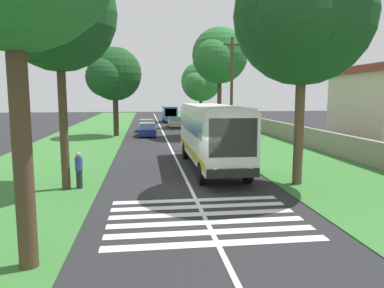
{
  "coord_description": "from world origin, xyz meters",
  "views": [
    {
      "loc": [
        -16.25,
        2.05,
        4.33
      ],
      "look_at": [
        3.88,
        -0.54,
        1.6
      ],
      "focal_mm": 34.16,
      "sensor_mm": 36.0,
      "label": 1
    }
  ],
  "objects_px": {
    "trailing_car_2": "(175,122)",
    "utility_pole": "(232,91)",
    "trailing_car_0": "(147,130)",
    "trailing_car_1": "(147,126)",
    "roadside_tree_left_2": "(113,75)",
    "roadside_tree_right_1": "(300,19)",
    "roadside_tree_right_0": "(218,57)",
    "trailing_minibus_0": "(170,112)",
    "roadside_tree_right_2": "(200,83)",
    "roadside_tree_left_1": "(55,17)",
    "coach_bus": "(211,132)",
    "pedestrian": "(79,170)"
  },
  "relations": [
    {
      "from": "trailing_car_2",
      "to": "utility_pole",
      "type": "relative_size",
      "value": 0.48
    },
    {
      "from": "trailing_car_0",
      "to": "trailing_car_1",
      "type": "distance_m",
      "value": 5.36
    },
    {
      "from": "roadside_tree_left_2",
      "to": "roadside_tree_right_1",
      "type": "relative_size",
      "value": 0.83
    },
    {
      "from": "roadside_tree_right_1",
      "to": "roadside_tree_right_0",
      "type": "bearing_deg",
      "value": -1.05
    },
    {
      "from": "trailing_minibus_0",
      "to": "roadside_tree_right_0",
      "type": "distance_m",
      "value": 22.69
    },
    {
      "from": "trailing_car_2",
      "to": "roadside_tree_right_2",
      "type": "bearing_deg",
      "value": -103.9
    },
    {
      "from": "trailing_minibus_0",
      "to": "roadside_tree_right_1",
      "type": "bearing_deg",
      "value": -175.63
    },
    {
      "from": "roadside_tree_left_1",
      "to": "utility_pole",
      "type": "distance_m",
      "value": 16.57
    },
    {
      "from": "roadside_tree_right_1",
      "to": "utility_pole",
      "type": "height_order",
      "value": "roadside_tree_right_1"
    },
    {
      "from": "roadside_tree_left_2",
      "to": "utility_pole",
      "type": "relative_size",
      "value": 1.04
    },
    {
      "from": "trailing_car_1",
      "to": "roadside_tree_right_0",
      "type": "distance_m",
      "value": 12.37
    },
    {
      "from": "coach_bus",
      "to": "roadside_tree_left_2",
      "type": "height_order",
      "value": "roadside_tree_left_2"
    },
    {
      "from": "trailing_minibus_0",
      "to": "trailing_car_1",
      "type": "bearing_deg",
      "value": 165.8
    },
    {
      "from": "roadside_tree_left_1",
      "to": "roadside_tree_right_2",
      "type": "height_order",
      "value": "roadside_tree_left_1"
    },
    {
      "from": "trailing_car_0",
      "to": "trailing_car_2",
      "type": "height_order",
      "value": "same"
    },
    {
      "from": "roadside_tree_right_0",
      "to": "roadside_tree_right_1",
      "type": "relative_size",
      "value": 1.0
    },
    {
      "from": "trailing_minibus_0",
      "to": "roadside_tree_left_2",
      "type": "relative_size",
      "value": 0.65
    },
    {
      "from": "pedestrian",
      "to": "coach_bus",
      "type": "bearing_deg",
      "value": -59.28
    },
    {
      "from": "trailing_car_1",
      "to": "roadside_tree_left_1",
      "type": "distance_m",
      "value": 28.27
    },
    {
      "from": "roadside_tree_left_1",
      "to": "roadside_tree_left_2",
      "type": "relative_size",
      "value": 1.12
    },
    {
      "from": "coach_bus",
      "to": "roadside_tree_right_1",
      "type": "distance_m",
      "value": 7.97
    },
    {
      "from": "roadside_tree_right_0",
      "to": "pedestrian",
      "type": "xyz_separation_m",
      "value": [
        -20.64,
        10.62,
        -7.28
      ]
    },
    {
      "from": "roadside_tree_right_1",
      "to": "trailing_car_0",
      "type": "bearing_deg",
      "value": 17.45
    },
    {
      "from": "trailing_car_0",
      "to": "roadside_tree_right_0",
      "type": "bearing_deg",
      "value": -98.39
    },
    {
      "from": "trailing_car_2",
      "to": "roadside_tree_right_0",
      "type": "bearing_deg",
      "value": -163.36
    },
    {
      "from": "trailing_car_0",
      "to": "roadside_tree_right_0",
      "type": "relative_size",
      "value": 0.38
    },
    {
      "from": "trailing_car_1",
      "to": "trailing_minibus_0",
      "type": "distance_m",
      "value": 15.44
    },
    {
      "from": "pedestrian",
      "to": "roadside_tree_left_2",
      "type": "bearing_deg",
      "value": 0.44
    },
    {
      "from": "roadside_tree_right_1",
      "to": "utility_pole",
      "type": "distance_m",
      "value": 12.94
    },
    {
      "from": "trailing_car_0",
      "to": "roadside_tree_left_1",
      "type": "xyz_separation_m",
      "value": [
        -21.73,
        4.04,
        7.04
      ]
    },
    {
      "from": "trailing_car_2",
      "to": "coach_bus",
      "type": "bearing_deg",
      "value": 179.65
    },
    {
      "from": "utility_pole",
      "to": "coach_bus",
      "type": "bearing_deg",
      "value": 158.67
    },
    {
      "from": "coach_bus",
      "to": "roadside_tree_right_0",
      "type": "relative_size",
      "value": 1.0
    },
    {
      "from": "coach_bus",
      "to": "trailing_car_1",
      "type": "xyz_separation_m",
      "value": [
        22.97,
        3.7,
        -1.48
      ]
    },
    {
      "from": "trailing_car_1",
      "to": "roadside_tree_right_2",
      "type": "bearing_deg",
      "value": -57.54
    },
    {
      "from": "trailing_car_1",
      "to": "roadside_tree_right_1",
      "type": "height_order",
      "value": "roadside_tree_right_1"
    },
    {
      "from": "roadside_tree_left_2",
      "to": "trailing_car_2",
      "type": "bearing_deg",
      "value": -34.62
    },
    {
      "from": "coach_bus",
      "to": "trailing_car_0",
      "type": "bearing_deg",
      "value": 11.63
    },
    {
      "from": "trailing_car_1",
      "to": "roadside_tree_left_1",
      "type": "bearing_deg",
      "value": 171.66
    },
    {
      "from": "trailing_car_1",
      "to": "utility_pole",
      "type": "relative_size",
      "value": 0.48
    },
    {
      "from": "trailing_car_0",
      "to": "utility_pole",
      "type": "distance_m",
      "value": 12.36
    },
    {
      "from": "trailing_minibus_0",
      "to": "roadside_tree_left_2",
      "type": "bearing_deg",
      "value": 160.35
    },
    {
      "from": "coach_bus",
      "to": "trailing_car_1",
      "type": "height_order",
      "value": "coach_bus"
    },
    {
      "from": "trailing_car_0",
      "to": "utility_pole",
      "type": "bearing_deg",
      "value": -144.7
    },
    {
      "from": "trailing_minibus_0",
      "to": "roadside_tree_left_2",
      "type": "distance_m",
      "value": 21.85
    },
    {
      "from": "trailing_car_0",
      "to": "trailing_car_2",
      "type": "relative_size",
      "value": 1.0
    },
    {
      "from": "roadside_tree_left_2",
      "to": "pedestrian",
      "type": "height_order",
      "value": "roadside_tree_left_2"
    },
    {
      "from": "roadside_tree_left_2",
      "to": "roadside_tree_right_2",
      "type": "xyz_separation_m",
      "value": [
        9.69,
        -10.56,
        -0.36
      ]
    },
    {
      "from": "trailing_car_2",
      "to": "roadside_tree_left_1",
      "type": "relative_size",
      "value": 0.41
    },
    {
      "from": "coach_bus",
      "to": "pedestrian",
      "type": "distance_m",
      "value": 8.14
    }
  ]
}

